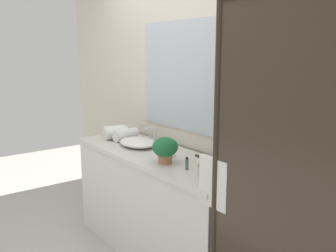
# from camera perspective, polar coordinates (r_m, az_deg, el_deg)

# --- Properties ---
(wall_back_with_mirror) EXTENTS (4.40, 0.06, 2.60)m
(wall_back_with_mirror) POSITION_cam_1_polar(r_m,az_deg,el_deg) (3.11, 3.39, 3.97)
(wall_back_with_mirror) COLOR beige
(wall_back_with_mirror) RESTS_ON ground_plane
(vanity_cabinet) EXTENTS (1.80, 0.58, 0.90)m
(vanity_cabinet) POSITION_cam_1_polar(r_m,az_deg,el_deg) (3.14, -1.55, -12.15)
(vanity_cabinet) COLOR silver
(vanity_cabinet) RESTS_ON ground_plane
(shower_enclosure) EXTENTS (1.20, 0.59, 2.00)m
(shower_enclosure) POSITION_cam_1_polar(r_m,az_deg,el_deg) (1.95, 16.11, -9.47)
(shower_enclosure) COLOR #2D2319
(shower_enclosure) RESTS_ON ground_plane
(sink_basin) EXTENTS (0.38, 0.29, 0.07)m
(sink_basin) POSITION_cam_1_polar(r_m,az_deg,el_deg) (3.20, -4.75, -2.56)
(sink_basin) COLOR white
(sink_basin) RESTS_ON vanity_cabinet
(faucet) EXTENTS (0.17, 0.12, 0.15)m
(faucet) POSITION_cam_1_polar(r_m,az_deg,el_deg) (3.29, -2.27, -1.91)
(faucet) COLOR silver
(faucet) RESTS_ON vanity_cabinet
(potted_plant) EXTENTS (0.19, 0.19, 0.20)m
(potted_plant) POSITION_cam_1_polar(r_m,az_deg,el_deg) (2.70, -0.45, -3.50)
(potted_plant) COLOR #B77A51
(potted_plant) RESTS_ON vanity_cabinet
(soap_dish) EXTENTS (0.10, 0.07, 0.04)m
(soap_dish) POSITION_cam_1_polar(r_m,az_deg,el_deg) (2.91, 0.13, -4.40)
(soap_dish) COLOR silver
(soap_dish) RESTS_ON vanity_cabinet
(amenity_bottle_conditioner) EXTENTS (0.03, 0.03, 0.08)m
(amenity_bottle_conditioner) POSITION_cam_1_polar(r_m,az_deg,el_deg) (2.45, 4.87, -6.90)
(amenity_bottle_conditioner) COLOR silver
(amenity_bottle_conditioner) RESTS_ON vanity_cabinet
(amenity_bottle_shampoo) EXTENTS (0.03, 0.03, 0.08)m
(amenity_bottle_shampoo) POSITION_cam_1_polar(r_m,az_deg,el_deg) (2.52, 10.16, -6.51)
(amenity_bottle_shampoo) COLOR white
(amenity_bottle_shampoo) RESTS_ON vanity_cabinet
(amenity_bottle_lotion) EXTENTS (0.02, 0.02, 0.09)m
(amenity_bottle_lotion) POSITION_cam_1_polar(r_m,az_deg,el_deg) (2.56, 2.95, -5.91)
(amenity_bottle_lotion) COLOR #4C7056
(amenity_bottle_lotion) RESTS_ON vanity_cabinet
(rolled_towel_near_edge) EXTENTS (0.15, 0.22, 0.11)m
(rolled_towel_near_edge) POSITION_cam_1_polar(r_m,az_deg,el_deg) (3.62, -8.32, -0.74)
(rolled_towel_near_edge) COLOR white
(rolled_towel_near_edge) RESTS_ON vanity_cabinet
(rolled_towel_middle) EXTENTS (0.13, 0.23, 0.11)m
(rolled_towel_middle) POSITION_cam_1_polar(r_m,az_deg,el_deg) (3.50, -8.11, -1.08)
(rolled_towel_middle) COLOR white
(rolled_towel_middle) RESTS_ON vanity_cabinet
(rolled_towel_far_edge) EXTENTS (0.14, 0.25, 0.11)m
(rolled_towel_far_edge) POSITION_cam_1_polar(r_m,az_deg,el_deg) (3.43, -6.60, -1.34)
(rolled_towel_far_edge) COLOR white
(rolled_towel_far_edge) RESTS_ON vanity_cabinet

